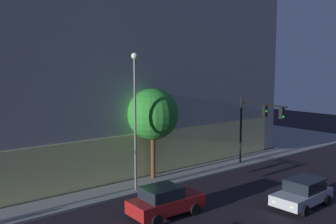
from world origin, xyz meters
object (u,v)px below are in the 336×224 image
(sidewalk_tree, at_px, (153,114))
(traffic_light_far_corner, at_px, (257,119))
(modern_building, at_px, (68,51))
(car_red, at_px, (165,201))
(car_silver, at_px, (303,192))
(street_lamp_sidewalk, at_px, (135,107))

(sidewalk_tree, bearing_deg, traffic_light_far_corner, -18.40)
(modern_building, xyz_separation_m, car_red, (-4.19, -21.91, -9.40))
(car_silver, bearing_deg, sidewalk_tree, 111.42)
(street_lamp_sidewalk, bearing_deg, car_red, -103.29)
(car_red, bearing_deg, car_silver, -28.17)
(modern_building, relative_size, traffic_light_far_corner, 5.36)
(traffic_light_far_corner, relative_size, car_red, 1.34)
(sidewalk_tree, height_order, car_red, sidewalk_tree)
(sidewalk_tree, relative_size, car_red, 1.55)
(street_lamp_sidewalk, bearing_deg, sidewalk_tree, 29.53)
(modern_building, height_order, car_red, modern_building)
(traffic_light_far_corner, xyz_separation_m, car_silver, (-4.70, -7.21, -3.41))
(car_red, xyz_separation_m, car_silver, (7.58, -4.06, -0.04))
(sidewalk_tree, bearing_deg, street_lamp_sidewalk, -150.47)
(sidewalk_tree, bearing_deg, car_red, -121.04)
(modern_building, relative_size, car_red, 7.15)
(modern_building, distance_m, traffic_light_far_corner, 21.31)
(street_lamp_sidewalk, bearing_deg, modern_building, 79.85)
(modern_building, bearing_deg, sidewalk_tree, -92.02)
(modern_building, distance_m, car_red, 24.21)
(traffic_light_far_corner, relative_size, sidewalk_tree, 0.86)
(sidewalk_tree, xyz_separation_m, car_silver, (3.96, -10.09, -4.16))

